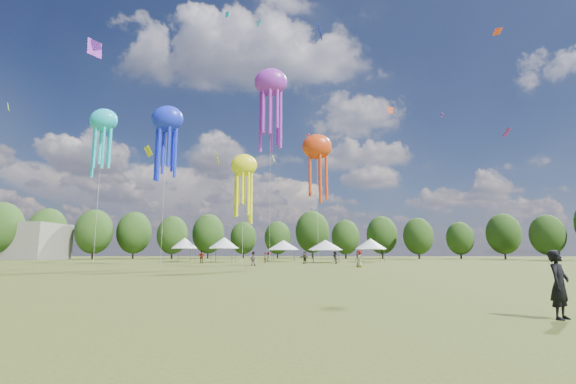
{
  "coord_description": "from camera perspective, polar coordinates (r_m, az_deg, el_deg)",
  "views": [
    {
      "loc": [
        2.88,
        -13.27,
        1.67
      ],
      "look_at": [
        1.65,
        15.0,
        6.0
      ],
      "focal_mm": 24.54,
      "sensor_mm": 36.0,
      "label": 1
    }
  ],
  "objects": [
    {
      "name": "festival_tents",
      "position": [
        68.43,
        -0.99,
        -7.55
      ],
      "size": [
        38.13,
        12.26,
        4.29
      ],
      "color": "#47474C",
      "rests_on": "ground"
    },
    {
      "name": "treeline",
      "position": [
        76.24,
        -2.6,
        -5.03
      ],
      "size": [
        201.57,
        95.24,
        13.43
      ],
      "color": "#38281C",
      "rests_on": "ground"
    },
    {
      "name": "show_kites",
      "position": [
        53.74,
        -10.58,
        9.19
      ],
      "size": [
        33.28,
        12.91,
        27.67
      ],
      "color": "#192BE8",
      "rests_on": "ground"
    },
    {
      "name": "spectator_near",
      "position": [
        47.87,
        -5.1,
        -9.65
      ],
      "size": [
        0.94,
        0.79,
        1.71
      ],
      "primitive_type": "imported",
      "rotation": [
        0.0,
        0.0,
        2.95
      ],
      "color": "gray",
      "rests_on": "ground"
    },
    {
      "name": "small_kites",
      "position": [
        62.2,
        -1.55,
        19.9
      ],
      "size": [
        75.56,
        59.78,
        42.83
      ],
      "color": "#192BE8",
      "rests_on": "ground"
    },
    {
      "name": "ground",
      "position": [
        13.68,
        -10.07,
        -15.58
      ],
      "size": [
        300.0,
        300.0,
        0.0
      ],
      "primitive_type": "plane",
      "color": "#384416",
      "rests_on": "ground"
    },
    {
      "name": "spectators_far",
      "position": [
        59.9,
        1.56,
        -9.46
      ],
      "size": [
        22.77,
        26.59,
        1.89
      ],
      "color": "gray",
      "rests_on": "ground"
    },
    {
      "name": "observer_main",
      "position": [
        12.3,
        34.66,
        -10.96
      ],
      "size": [
        0.75,
        0.71,
        1.72
      ],
      "primitive_type": "imported",
      "rotation": [
        0.0,
        0.0,
        0.67
      ],
      "color": "black",
      "rests_on": "ground"
    }
  ]
}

